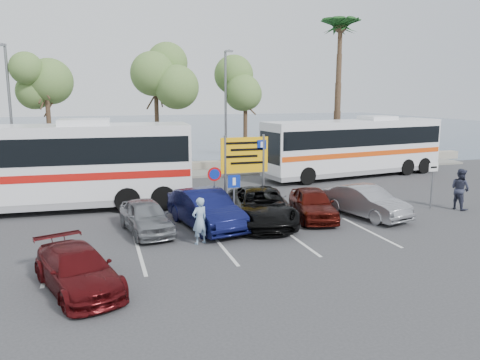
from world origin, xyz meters
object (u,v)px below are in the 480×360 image
object	(u,v)px
car_maroon	(78,270)
pedestrian_far	(460,189)
car_silver_a	(146,216)
car_red	(313,203)
pedestrian_near	(200,221)
coach_bus_right	(354,149)
car_blue	(206,209)
street_lamp_left	(10,108)
direction_sign	(245,161)
street_lamp_right	(226,106)
coach_bus_left	(41,169)
car_silver_b	(366,202)
suv_black	(261,206)

from	to	relation	value
car_maroon	pedestrian_far	distance (m)	17.59
car_silver_a	car_maroon	size ratio (longest dim) A/B	0.94
car_red	pedestrian_near	size ratio (longest dim) A/B	2.30
coach_bus_right	car_blue	distance (m)	15.10
coach_bus_right	car_maroon	distance (m)	21.97
street_lamp_left	coach_bus_right	world-z (taller)	street_lamp_left
car_silver_a	pedestrian_far	bearing A→B (deg)	-10.88
direction_sign	car_blue	size ratio (longest dim) A/B	0.77
street_lamp_right	coach_bus_left	bearing A→B (deg)	-147.08
car_silver_b	pedestrian_near	size ratio (longest dim) A/B	2.42
street_lamp_right	coach_bus_right	distance (m)	8.88
car_silver_a	car_blue	xyz separation A→B (m)	(2.40, 0.00, 0.12)
car_silver_b	street_lamp_right	bearing A→B (deg)	88.70
car_silver_b	pedestrian_near	distance (m)	8.04
street_lamp_right	car_maroon	world-z (taller)	street_lamp_right
car_maroon	direction_sign	bearing A→B (deg)	24.82
car_red	car_silver_b	size ratio (longest dim) A/B	0.95
coach_bus_left	car_silver_b	bearing A→B (deg)	-21.36
car_red	pedestrian_near	bearing A→B (deg)	-147.82
street_lamp_left	direction_sign	size ratio (longest dim) A/B	2.23
car_blue	pedestrian_near	size ratio (longest dim) A/B	2.72
street_lamp_right	pedestrian_far	bearing A→B (deg)	-57.42
car_silver_a	car_silver_b	bearing A→B (deg)	-11.38
street_lamp_left	street_lamp_right	world-z (taller)	same
coach_bus_right	car_silver_b	bearing A→B (deg)	-117.42
street_lamp_left	car_maroon	distance (m)	17.94
street_lamp_right	car_red	xyz separation A→B (m)	(0.60, -12.02, -3.92)
car_blue	car_maroon	xyz separation A→B (m)	(-4.80, -5.00, -0.18)
direction_sign	car_maroon	distance (m)	9.86
car_blue	pedestrian_near	world-z (taller)	pedestrian_near
coach_bus_right	coach_bus_left	bearing A→B (deg)	-167.94
street_lamp_right	street_lamp_left	bearing A→B (deg)	180.00
street_lamp_right	car_blue	bearing A→B (deg)	-109.26
car_blue	suv_black	distance (m)	2.40
car_silver_a	coach_bus_left	bearing A→B (deg)	121.38
direction_sign	coach_bus_left	bearing A→B (deg)	159.52
suv_black	car_red	bearing A→B (deg)	9.48
street_lamp_left	car_red	size ratio (longest dim) A/B	2.02
car_silver_a	car_blue	size ratio (longest dim) A/B	0.82
street_lamp_left	pedestrian_far	bearing A→B (deg)	-30.80
coach_bus_left	car_silver_a	world-z (taller)	coach_bus_left
car_red	pedestrian_near	distance (m)	5.84
suv_black	pedestrian_far	size ratio (longest dim) A/B	2.70
car_silver_a	car_blue	world-z (taller)	car_blue
car_silver_b	car_blue	bearing A→B (deg)	161.86
car_silver_a	suv_black	size ratio (longest dim) A/B	0.73
coach_bus_right	car_silver_a	world-z (taller)	coach_bus_right
car_silver_b	pedestrian_far	xyz separation A→B (m)	(5.00, -0.09, 0.28)
pedestrian_near	direction_sign	bearing A→B (deg)	-150.05
car_maroon	car_red	bearing A→B (deg)	8.61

